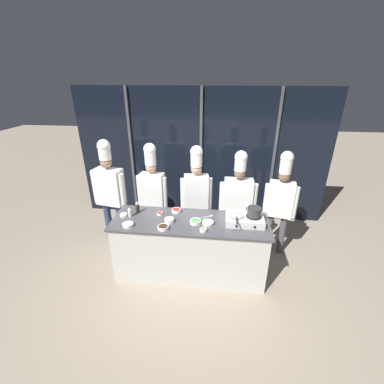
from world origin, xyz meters
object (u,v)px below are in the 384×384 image
object	(u,v)px
stock_pot	(254,212)
chef_sous	(152,189)
prep_bowl_chicken	(208,223)
chef_head	(110,188)
chef_line	(196,191)
chef_pastry	(238,198)
prep_bowl_noodles	(169,220)
portable_stove	(244,219)
prep_bowl_scallions	(195,221)
prep_bowl_mushrooms	(203,230)
frying_pan	(236,214)
squeeze_bottle_soy	(137,207)
prep_bowl_garlic	(128,225)
serving_spoon_slotted	(209,216)
chef_apprentice	(281,198)
prep_bowl_bell_pepper	(176,210)
prep_bowl_soy_glaze	(163,227)
prep_bowl_rice	(124,215)
squeeze_bottle_clear	(130,212)
prep_bowl_chili_flakes	(160,213)

from	to	relation	value
stock_pot	chef_sous	xyz separation A→B (m)	(-1.66, 0.73, -0.05)
prep_bowl_chicken	chef_head	world-z (taller)	chef_head
chef_line	chef_pastry	xyz separation A→B (m)	(0.70, -0.06, -0.06)
chef_line	stock_pot	bearing A→B (deg)	133.79
prep_bowl_noodles	stock_pot	bearing A→B (deg)	4.81
portable_stove	prep_bowl_scallions	size ratio (longest dim) A/B	3.29
portable_stove	prep_bowl_mushrooms	size ratio (longest dim) A/B	5.34
frying_pan	chef_pastry	distance (m)	0.65
squeeze_bottle_soy	chef_line	xyz separation A→B (m)	(0.85, 0.58, 0.05)
prep_bowl_mushrooms	prep_bowl_garlic	distance (m)	1.06
serving_spoon_slotted	chef_apprentice	size ratio (longest dim) A/B	0.10
portable_stove	stock_pot	bearing A→B (deg)	0.10
stock_pot	prep_bowl_bell_pepper	xyz separation A→B (m)	(-1.15, 0.21, -0.16)
prep_bowl_bell_pepper	prep_bowl_scallions	size ratio (longest dim) A/B	0.91
prep_bowl_soy_glaze	chef_head	xyz separation A→B (m)	(-1.14, 0.93, 0.14)
prep_bowl_mushrooms	prep_bowl_garlic	size ratio (longest dim) A/B	0.64
prep_bowl_noodles	chef_line	bearing A→B (deg)	68.56
prep_bowl_mushrooms	prep_bowl_scallions	size ratio (longest dim) A/B	0.62
frying_pan	prep_bowl_noodles	world-z (taller)	frying_pan
prep_bowl_scallions	serving_spoon_slotted	world-z (taller)	prep_bowl_scallions
stock_pot	prep_bowl_rice	xyz separation A→B (m)	(-1.92, -0.02, -0.16)
squeeze_bottle_soy	prep_bowl_scallions	distance (m)	0.94
prep_bowl_mushrooms	prep_bowl_bell_pepper	world-z (taller)	prep_bowl_bell_pepper
stock_pot	chef_pastry	xyz separation A→B (m)	(-0.19, 0.64, -0.10)
frying_pan	prep_bowl_bell_pepper	xyz separation A→B (m)	(-0.90, 0.21, -0.11)
prep_bowl_noodles	chef_pastry	bearing A→B (deg)	36.26
prep_bowl_chicken	prep_bowl_scallions	world-z (taller)	prep_bowl_scallions
squeeze_bottle_soy	prep_bowl_garlic	xyz separation A→B (m)	(-0.02, -0.40, -0.07)
prep_bowl_soy_glaze	serving_spoon_slotted	bearing A→B (deg)	33.12
squeeze_bottle_clear	squeeze_bottle_soy	world-z (taller)	squeeze_bottle_soy
prep_bowl_soy_glaze	prep_bowl_garlic	size ratio (longest dim) A/B	1.01
chef_pastry	prep_bowl_bell_pepper	bearing A→B (deg)	24.92
prep_bowl_soy_glaze	serving_spoon_slotted	size ratio (longest dim) A/B	0.83
portable_stove	prep_bowl_chicken	xyz separation A→B (m)	(-0.52, -0.10, -0.03)
prep_bowl_soy_glaze	chef_pastry	distance (m)	1.42
chef_apprentice	squeeze_bottle_clear	bearing A→B (deg)	27.27
chef_head	chef_apprentice	world-z (taller)	chef_head
prep_bowl_chili_flakes	chef_pastry	world-z (taller)	chef_pastry
prep_bowl_rice	serving_spoon_slotted	xyz separation A→B (m)	(1.28, 0.13, -0.02)
prep_bowl_bell_pepper	prep_bowl_garlic	distance (m)	0.78
squeeze_bottle_soy	prep_bowl_chicken	bearing A→B (deg)	-11.15
prep_bowl_chicken	chef_line	size ratio (longest dim) A/B	0.09
prep_bowl_chicken	prep_bowl_scallions	xyz separation A→B (m)	(-0.18, 0.00, 0.01)
serving_spoon_slotted	chef_pastry	xyz separation A→B (m)	(0.44, 0.53, 0.08)
squeeze_bottle_clear	serving_spoon_slotted	bearing A→B (deg)	5.86
chef_line	frying_pan	bearing A→B (deg)	124.28
prep_bowl_garlic	chef_pastry	distance (m)	1.82
prep_bowl_scallions	chef_head	world-z (taller)	chef_head
prep_bowl_garlic	chef_pastry	xyz separation A→B (m)	(1.57, 0.92, 0.06)
prep_bowl_chicken	chef_head	size ratio (longest dim) A/B	0.09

